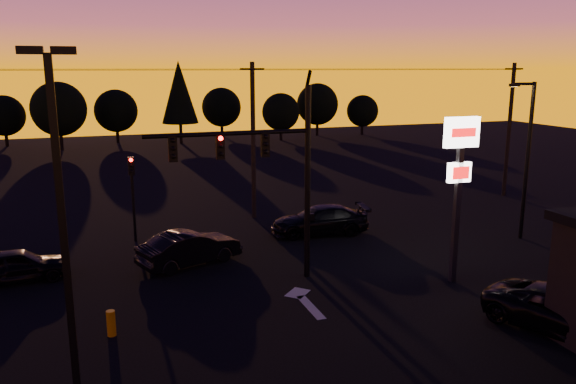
# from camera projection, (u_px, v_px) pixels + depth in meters

# --- Properties ---
(ground) EXTENTS (120.00, 120.00, 0.00)m
(ground) POSITION_uv_depth(u_px,v_px,m) (308.00, 320.00, 19.68)
(ground) COLOR black
(ground) RESTS_ON ground
(lane_arrow) EXTENTS (1.20, 3.10, 0.01)m
(lane_arrow) POSITION_uv_depth(u_px,v_px,m) (304.00, 300.00, 21.38)
(lane_arrow) COLOR beige
(lane_arrow) RESTS_ON ground
(traffic_signal_mast) EXTENTS (6.79, 0.52, 8.58)m
(traffic_signal_mast) POSITION_uv_depth(u_px,v_px,m) (270.00, 164.00, 22.27)
(traffic_signal_mast) COLOR black
(traffic_signal_mast) RESTS_ON ground
(secondary_signal) EXTENTS (0.30, 0.31, 4.35)m
(secondary_signal) POSITION_uv_depth(u_px,v_px,m) (132.00, 186.00, 28.06)
(secondary_signal) COLOR black
(secondary_signal) RESTS_ON ground
(parking_lot_light) EXTENTS (1.25, 0.30, 9.14)m
(parking_lot_light) POSITION_uv_depth(u_px,v_px,m) (62.00, 213.00, 13.37)
(parking_lot_light) COLOR black
(parking_lot_light) RESTS_ON ground
(pylon_sign) EXTENTS (1.50, 0.28, 6.80)m
(pylon_sign) POSITION_uv_depth(u_px,v_px,m) (460.00, 165.00, 22.24)
(pylon_sign) COLOR black
(pylon_sign) RESTS_ON ground
(streetlight) EXTENTS (1.55, 0.35, 8.00)m
(streetlight) POSITION_uv_depth(u_px,v_px,m) (526.00, 154.00, 28.25)
(streetlight) COLOR black
(streetlight) RESTS_ON ground
(utility_pole_1) EXTENTS (1.40, 0.26, 9.00)m
(utility_pole_1) POSITION_uv_depth(u_px,v_px,m) (253.00, 140.00, 32.24)
(utility_pole_1) COLOR black
(utility_pole_1) RESTS_ON ground
(utility_pole_2) EXTENTS (1.40, 0.26, 9.00)m
(utility_pole_2) POSITION_uv_depth(u_px,v_px,m) (509.00, 129.00, 38.00)
(utility_pole_2) COLOR black
(utility_pole_2) RESTS_ON ground
(power_wires) EXTENTS (36.00, 1.22, 0.07)m
(power_wires) POSITION_uv_depth(u_px,v_px,m) (252.00, 70.00, 31.38)
(power_wires) COLOR black
(power_wires) RESTS_ON ground
(bollard) EXTENTS (0.29, 0.29, 0.87)m
(bollard) POSITION_uv_depth(u_px,v_px,m) (111.00, 323.00, 18.48)
(bollard) COLOR #B87102
(bollard) RESTS_ON ground
(tree_1) EXTENTS (4.54, 4.54, 5.71)m
(tree_1) POSITION_uv_depth(u_px,v_px,m) (4.00, 116.00, 62.70)
(tree_1) COLOR black
(tree_1) RESTS_ON ground
(tree_2) EXTENTS (5.77, 5.78, 7.26)m
(tree_2) POSITION_uv_depth(u_px,v_px,m) (59.00, 109.00, 59.81)
(tree_2) COLOR black
(tree_2) RESTS_ON ground
(tree_3) EXTENTS (4.95, 4.95, 6.22)m
(tree_3) POSITION_uv_depth(u_px,v_px,m) (116.00, 111.00, 65.55)
(tree_3) COLOR black
(tree_3) RESTS_ON ground
(tree_4) EXTENTS (4.18, 4.18, 9.50)m
(tree_4) POSITION_uv_depth(u_px,v_px,m) (179.00, 92.00, 64.55)
(tree_4) COLOR black
(tree_4) RESTS_ON ground
(tree_5) EXTENTS (4.95, 4.95, 6.22)m
(tree_5) POSITION_uv_depth(u_px,v_px,m) (221.00, 107.00, 71.56)
(tree_5) COLOR black
(tree_5) RESTS_ON ground
(tree_6) EXTENTS (4.54, 4.54, 5.71)m
(tree_6) POSITION_uv_depth(u_px,v_px,m) (281.00, 112.00, 68.01)
(tree_6) COLOR black
(tree_6) RESTS_ON ground
(tree_7) EXTENTS (5.36, 5.36, 6.74)m
(tree_7) POSITION_uv_depth(u_px,v_px,m) (317.00, 104.00, 72.56)
(tree_7) COLOR black
(tree_7) RESTS_ON ground
(tree_8) EXTENTS (4.12, 4.12, 5.19)m
(tree_8) POSITION_uv_depth(u_px,v_px,m) (362.00, 111.00, 73.77)
(tree_8) COLOR black
(tree_8) RESTS_ON ground
(car_left) EXTENTS (4.19, 1.98, 1.38)m
(car_left) POSITION_uv_depth(u_px,v_px,m) (17.00, 265.00, 23.15)
(car_left) COLOR black
(car_left) RESTS_ON ground
(car_mid) EXTENTS (4.93, 3.19, 1.53)m
(car_mid) POSITION_uv_depth(u_px,v_px,m) (190.00, 248.00, 25.15)
(car_mid) COLOR black
(car_mid) RESTS_ON ground
(car_right) EXTENTS (5.42, 2.78, 1.50)m
(car_right) POSITION_uv_depth(u_px,v_px,m) (320.00, 220.00, 29.80)
(car_right) COLOR black
(car_right) RESTS_ON ground
(suv_parked) EXTENTS (4.21, 5.63, 1.42)m
(suv_parked) POSITION_uv_depth(u_px,v_px,m) (564.00, 312.00, 18.72)
(suv_parked) COLOR black
(suv_parked) RESTS_ON ground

